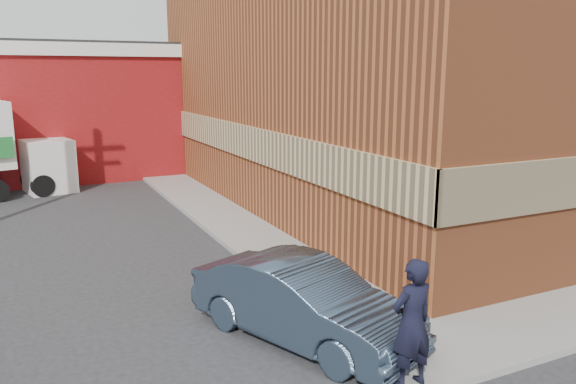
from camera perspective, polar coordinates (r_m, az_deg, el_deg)
name	(u,v)px	position (r m, az deg, el deg)	size (l,w,h in m)	color
ground	(360,342)	(9.67, 7.30, -14.91)	(90.00, 90.00, 0.00)	#28282B
brick_building	(428,64)	(20.93, 14.01, 12.53)	(14.25, 18.25, 9.36)	#974927
sidewalk_west	(218,214)	(17.59, -7.10, -2.25)	(1.80, 18.00, 0.12)	gray
man	(412,323)	(7.99, 12.46, -12.88)	(0.67, 0.44, 1.84)	black
sedan	(303,302)	(9.41, 1.55, -11.07)	(1.43, 4.09, 1.35)	#334356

